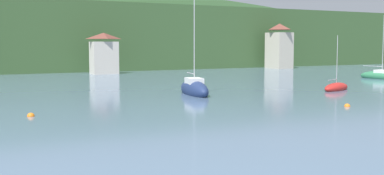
# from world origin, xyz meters

# --- Properties ---
(wooded_hillside) EXTENTS (352.00, 70.40, 34.38)m
(wooded_hillside) POSITION_xyz_m (8.58, 153.12, 5.77)
(wooded_hillside) COLOR #38562D
(wooded_hillside) RESTS_ON ground_plane
(shore_building_central) EXTENTS (4.86, 3.37, 7.50)m
(shore_building_central) POSITION_xyz_m (13.63, 105.94, 3.64)
(shore_building_central) COLOR beige
(shore_building_central) RESTS_ON ground_plane
(shore_building_eastcentral) EXTENTS (4.21, 5.51, 10.02)m
(shore_building_eastcentral) POSITION_xyz_m (54.52, 106.96, 4.87)
(shore_building_eastcentral) COLOR #BCB29E
(shore_building_eastcentral) RESTS_ON ground_plane
(sailboat_far_2) EXTENTS (3.56, 7.78, 10.44)m
(sailboat_far_2) POSITION_xyz_m (48.55, 73.56, 0.44)
(sailboat_far_2) COLOR #2D754C
(sailboat_far_2) RESTS_ON ground_plane
(sailboat_far_4) EXTENTS (5.75, 3.65, 6.82)m
(sailboat_far_4) POSITION_xyz_m (28.48, 63.15, 0.28)
(sailboat_far_4) COLOR red
(sailboat_far_4) RESTS_ON ground_plane
(sailboat_far_6) EXTENTS (3.67, 8.07, 11.20)m
(sailboat_far_6) POSITION_xyz_m (11.32, 66.93, 0.56)
(sailboat_far_6) COLOR navy
(sailboat_far_6) RESTS_ON ground_plane
(mooring_buoy_near) EXTENTS (0.56, 0.56, 0.56)m
(mooring_buoy_near) POSITION_xyz_m (-7.21, 58.65, 0.00)
(mooring_buoy_near) COLOR orange
(mooring_buoy_near) RESTS_ON ground_plane
(mooring_buoy_far) EXTENTS (0.52, 0.52, 0.52)m
(mooring_buoy_far) POSITION_xyz_m (18.30, 51.58, 0.00)
(mooring_buoy_far) COLOR orange
(mooring_buoy_far) RESTS_ON ground_plane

